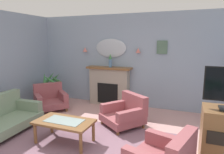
{
  "coord_description": "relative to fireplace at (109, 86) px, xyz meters",
  "views": [
    {
      "loc": [
        1.67,
        -2.7,
        1.92
      ],
      "look_at": [
        -0.05,
        1.74,
        1.06
      ],
      "focal_mm": 32.04,
      "sensor_mm": 36.0,
      "label": 1
    }
  ],
  "objects": [
    {
      "name": "patterned_rug",
      "position": [
        0.55,
        -2.56,
        -0.56
      ],
      "size": [
        3.2,
        2.4,
        0.01
      ],
      "primitive_type": "cube",
      "color": "#7F5B6B",
      "rests_on": "ground"
    },
    {
      "name": "armchair_by_coffee_table",
      "position": [
        0.93,
        -1.29,
        -0.27
      ],
      "size": [
        1.13,
        1.14,
        0.71
      ],
      "color": "#934C51",
      "rests_on": "ground"
    },
    {
      "name": "fireplace",
      "position": [
        0.0,
        0.0,
        0.0
      ],
      "size": [
        1.36,
        0.36,
        1.16
      ],
      "color": "gray",
      "rests_on": "ground"
    },
    {
      "name": "wall_back",
      "position": [
        0.55,
        0.22,
        0.78
      ],
      "size": [
        6.73,
        0.1,
        2.7
      ],
      "primitive_type": "cube",
      "color": "#8C9EB2",
      "rests_on": "ground"
    },
    {
      "name": "potted_plant_tall_palm",
      "position": [
        -1.72,
        -0.53,
        -0.09
      ],
      "size": [
        0.63,
        0.62,
        0.99
      ],
      "color": "silver",
      "rests_on": "ground"
    },
    {
      "name": "wall_sconce_left",
      "position": [
        -0.85,
        0.09,
        1.09
      ],
      "size": [
        0.14,
        0.14,
        0.14
      ],
      "primitive_type": "cone",
      "color": "#D17066"
    },
    {
      "name": "mantel_vase_centre",
      "position": [
        0.05,
        -0.03,
        0.79
      ],
      "size": [
        0.1,
        0.1,
        0.4
      ],
      "color": "#4C7093",
      "rests_on": "fireplace"
    },
    {
      "name": "wall_sconce_right",
      "position": [
        0.85,
        0.09,
        1.09
      ],
      "size": [
        0.14,
        0.14,
        0.14
      ],
      "primitive_type": "cone",
      "color": "#D17066"
    },
    {
      "name": "armchair_beside_couch",
      "position": [
        -1.41,
        -0.99,
        -0.27
      ],
      "size": [
        1.14,
        1.14,
        0.71
      ],
      "color": "#934C51",
      "rests_on": "ground"
    },
    {
      "name": "framed_picture",
      "position": [
        1.5,
        0.15,
        1.18
      ],
      "size": [
        0.28,
        0.03,
        0.36
      ],
      "primitive_type": "cube",
      "color": "#4C6B56"
    },
    {
      "name": "wall_mirror",
      "position": [
        -0.0,
        0.14,
        1.14
      ],
      "size": [
        0.96,
        0.06,
        0.56
      ],
      "primitive_type": "ellipsoid",
      "color": "#B2BCC6"
    },
    {
      "name": "coffee_table",
      "position": [
        0.09,
        -2.48,
        -0.19
      ],
      "size": [
        1.1,
        0.6,
        0.45
      ],
      "color": "brown",
      "rests_on": "ground"
    }
  ]
}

